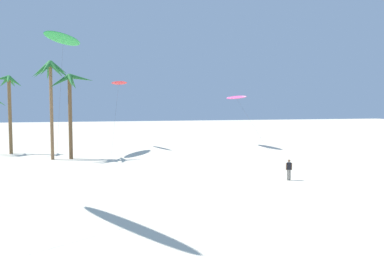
% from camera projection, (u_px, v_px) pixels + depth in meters
% --- Properties ---
extents(palm_tree_2, '(3.13, 3.39, 10.01)m').
position_uv_depth(palm_tree_2, '(9.00, 94.00, 41.83)').
color(palm_tree_2, brown).
rests_on(palm_tree_2, ground).
extents(palm_tree_3, '(4.34, 4.38, 11.19)m').
position_uv_depth(palm_tree_3, '(51.00, 78.00, 36.98)').
color(palm_tree_3, olive).
rests_on(palm_tree_3, ground).
extents(palm_tree_4, '(4.83, 4.76, 9.77)m').
position_uv_depth(palm_tree_4, '(70.00, 92.00, 37.59)').
color(palm_tree_4, brown).
rests_on(palm_tree_4, ground).
extents(flying_kite_1, '(2.88, 11.21, 10.01)m').
position_uv_depth(flying_kite_1, '(119.00, 83.00, 48.72)').
color(flying_kite_1, red).
rests_on(flying_kite_1, ground).
extents(flying_kite_2, '(2.99, 9.60, 7.88)m').
position_uv_depth(flying_kite_2, '(236.00, 97.00, 49.84)').
color(flying_kite_2, '#EA5193').
rests_on(flying_kite_2, ground).
extents(flying_kite_3, '(5.03, 7.37, 15.59)m').
position_uv_depth(flying_kite_3, '(63.00, 39.00, 43.16)').
color(flying_kite_3, green).
rests_on(flying_kite_3, ground).
extents(person_foreground_walker, '(0.50, 0.27, 1.70)m').
position_uv_depth(person_foreground_walker, '(289.00, 169.00, 26.67)').
color(person_foreground_walker, slate).
rests_on(person_foreground_walker, ground).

